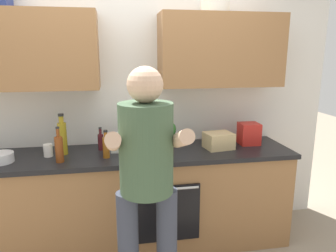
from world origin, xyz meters
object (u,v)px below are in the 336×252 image
(cup_ceramic, at_px, (222,136))
(grocery_bag_crisps, at_px, (249,134))
(bottle_soy, at_px, (146,143))
(potted_herb, at_px, (167,133))
(bottle_vinegar, at_px, (59,149))
(bottle_soda, at_px, (165,144))
(bottle_wine, at_px, (101,141))
(person_standing, at_px, (147,176))
(mixing_bowl, at_px, (0,158))
(grocery_bag_bread, at_px, (219,141))
(bottle_oil, at_px, (62,137))
(grocery_bag_produce, at_px, (124,142))
(bottle_syrup, at_px, (106,146))
(cup_coffee, at_px, (48,150))

(cup_ceramic, height_order, grocery_bag_crisps, grocery_bag_crisps)
(bottle_soy, xyz_separation_m, potted_herb, (0.22, 0.22, 0.02))
(bottle_soy, distance_m, grocery_bag_crisps, 1.01)
(bottle_vinegar, bearing_deg, grocery_bag_crisps, 7.59)
(bottle_soda, height_order, bottle_wine, bottle_soda)
(person_standing, relative_size, mixing_bowl, 8.24)
(bottle_soy, xyz_separation_m, grocery_bag_bread, (0.67, 0.06, -0.03))
(bottle_soda, distance_m, bottle_wine, 0.61)
(bottle_vinegar, distance_m, bottle_oil, 0.21)
(potted_herb, height_order, grocery_bag_bread, potted_herb)
(mixing_bowl, bearing_deg, grocery_bag_produce, 8.11)
(bottle_syrup, bearing_deg, bottle_vinegar, -172.67)
(person_standing, distance_m, bottle_oil, 1.06)
(bottle_vinegar, xyz_separation_m, mixing_bowl, (-0.47, 0.07, -0.07))
(grocery_bag_bread, bearing_deg, grocery_bag_crisps, 14.68)
(bottle_oil, bearing_deg, person_standing, -53.18)
(bottle_syrup, distance_m, bottle_wine, 0.24)
(bottle_soy, height_order, grocery_bag_crisps, bottle_soy)
(bottle_syrup, bearing_deg, bottle_oil, 156.66)
(grocery_bag_bread, bearing_deg, bottle_vinegar, -174.16)
(bottle_soda, xyz_separation_m, cup_coffee, (-0.97, 0.16, -0.06))
(bottle_oil, distance_m, grocery_bag_bread, 1.38)
(person_standing, relative_size, potted_herb, 6.95)
(person_standing, height_order, cup_ceramic, person_standing)
(bottle_soy, bearing_deg, bottle_wine, 152.88)
(cup_coffee, distance_m, grocery_bag_crisps, 1.83)
(person_standing, height_order, mixing_bowl, person_standing)
(bottle_oil, bearing_deg, cup_coffee, -161.31)
(bottle_oil, distance_m, grocery_bag_crisps, 1.71)
(cup_coffee, relative_size, cup_ceramic, 0.97)
(person_standing, distance_m, potted_herb, 0.98)
(cup_ceramic, bearing_deg, bottle_soda, -151.06)
(bottle_soda, distance_m, cup_coffee, 0.99)
(person_standing, height_order, bottle_vinegar, person_standing)
(bottle_soy, distance_m, bottle_oil, 0.72)
(bottle_soda, bearing_deg, grocery_bag_crisps, 14.82)
(person_standing, xyz_separation_m, grocery_bag_produce, (-0.11, 0.85, -0.02))
(cup_ceramic, height_order, mixing_bowl, cup_ceramic)
(bottle_syrup, xyz_separation_m, grocery_bag_produce, (0.16, 0.17, -0.02))
(mixing_bowl, distance_m, potted_herb, 1.41)
(bottle_oil, bearing_deg, grocery_bag_crisps, 0.74)
(bottle_syrup, height_order, mixing_bowl, bottle_syrup)
(cup_ceramic, bearing_deg, grocery_bag_produce, -172.05)
(bottle_syrup, relative_size, bottle_wine, 1.13)
(grocery_bag_crisps, relative_size, grocery_bag_produce, 0.92)
(potted_herb, xyz_separation_m, grocery_bag_crisps, (0.78, -0.06, -0.03))
(bottle_syrup, distance_m, bottle_oil, 0.40)
(person_standing, height_order, grocery_bag_bread, person_standing)
(cup_ceramic, height_order, grocery_bag_bread, grocery_bag_bread)
(grocery_bag_crisps, xyz_separation_m, grocery_bag_bread, (-0.33, -0.09, -0.03))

